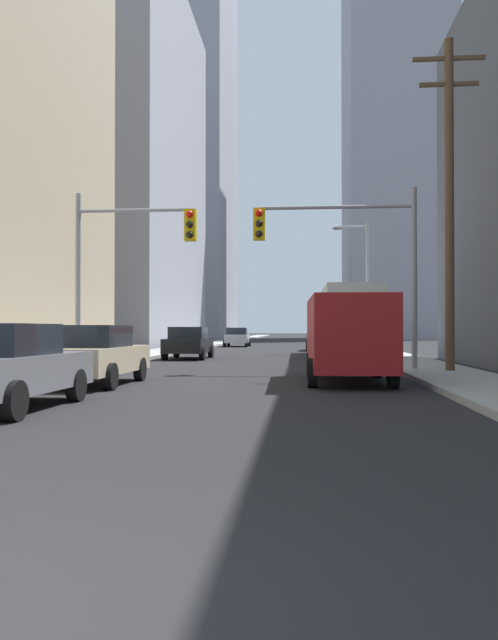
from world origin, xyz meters
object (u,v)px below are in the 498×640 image
(sedan_black, at_px, (189,343))
(sedan_silver, at_px, (237,337))
(sedan_grey, at_px, (0,366))
(cargo_van_red, at_px, (348,334))
(sedan_maroon, at_px, (321,339))
(traffic_signal_near_left, at_px, (129,250))
(city_bus, at_px, (346,319))
(traffic_signal_near_right, at_px, (342,246))
(sedan_beige, at_px, (93,355))

(sedan_black, distance_m, sedan_silver, 20.88)
(sedan_grey, bearing_deg, cargo_van_red, 44.30)
(sedan_black, xyz_separation_m, sedan_maroon, (6.59, 11.86, 0.00))
(sedan_black, xyz_separation_m, sedan_silver, (0.15, 20.88, 0.00))
(sedan_black, relative_size, sedan_silver, 0.99)
(sedan_silver, distance_m, traffic_signal_near_left, 29.98)
(sedan_maroon, xyz_separation_m, sedan_silver, (-6.44, 9.02, 0.00))
(sedan_silver, xyz_separation_m, traffic_signal_near_left, (-0.54, -29.80, 3.29))
(city_bus, height_order, sedan_black, city_bus)
(traffic_signal_near_right, bearing_deg, cargo_van_red, -91.26)
(sedan_beige, xyz_separation_m, sedan_silver, (0.08, 34.79, 0.00))
(city_bus, relative_size, cargo_van_red, 2.19)
(sedan_maroon, bearing_deg, city_bus, -83.31)
(cargo_van_red, xyz_separation_m, traffic_signal_near_right, (0.08, 3.60, 2.82))
(city_bus, bearing_deg, traffic_signal_near_right, -94.60)
(sedan_beige, height_order, sedan_maroon, same)
(traffic_signal_near_right, bearing_deg, sedan_maroon, 90.24)
(cargo_van_red, bearing_deg, sedan_beige, -167.91)
(traffic_signal_near_right, bearing_deg, sedan_grey, -123.51)
(cargo_van_red, bearing_deg, city_bus, 86.17)
(sedan_maroon, bearing_deg, traffic_signal_near_right, -89.76)
(cargo_van_red, height_order, sedan_maroon, cargo_van_red)
(city_bus, relative_size, sedan_black, 2.74)
(city_bus, bearing_deg, traffic_signal_near_left, -124.01)
(city_bus, height_order, traffic_signal_near_right, traffic_signal_near_right)
(sedan_black, height_order, sedan_silver, same)
(city_bus, bearing_deg, sedan_maroon, 96.69)
(sedan_grey, height_order, sedan_black, same)
(cargo_van_red, xyz_separation_m, sedan_beige, (-6.52, -1.40, -0.52))
(city_bus, relative_size, sedan_silver, 2.71)
(cargo_van_red, height_order, traffic_signal_near_left, traffic_signal_near_left)
(cargo_van_red, bearing_deg, traffic_signal_near_right, 88.74)
(sedan_grey, bearing_deg, sedan_beige, 90.23)
(city_bus, relative_size, traffic_signal_near_left, 1.92)
(sedan_silver, bearing_deg, traffic_signal_near_left, -91.04)
(sedan_black, relative_size, sedan_maroon, 0.99)
(cargo_van_red, relative_size, sedan_beige, 1.24)
(sedan_black, bearing_deg, sedan_silver, 89.58)
(sedan_beige, bearing_deg, traffic_signal_near_left, 95.26)
(sedan_silver, height_order, traffic_signal_near_left, traffic_signal_near_left)
(cargo_van_red, xyz_separation_m, sedan_grey, (-6.50, -6.35, -0.52))
(sedan_grey, relative_size, sedan_silver, 1.00)
(sedan_maroon, relative_size, traffic_signal_near_left, 0.71)
(sedan_maroon, distance_m, traffic_signal_near_left, 22.16)
(sedan_maroon, xyz_separation_m, traffic_signal_near_right, (0.09, -20.78, 3.34))
(traffic_signal_near_left, bearing_deg, sedan_silver, 88.96)
(sedan_black, bearing_deg, sedan_beige, -89.71)
(sedan_beige, relative_size, sedan_silver, 1.00)
(sedan_beige, relative_size, traffic_signal_near_left, 0.71)
(sedan_grey, bearing_deg, sedan_maroon, 78.06)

